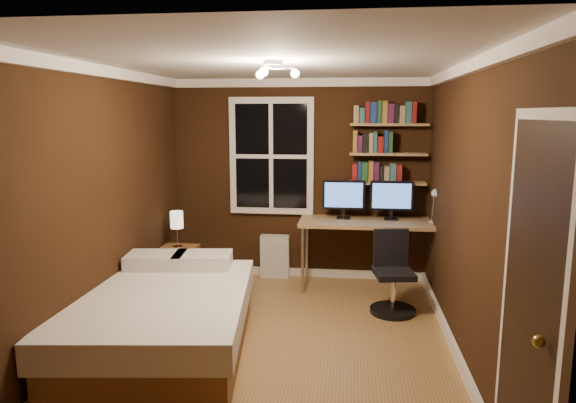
# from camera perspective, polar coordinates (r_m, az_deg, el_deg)

# --- Properties ---
(floor) EXTENTS (4.20, 4.20, 0.00)m
(floor) POSITION_cam_1_polar(r_m,az_deg,el_deg) (4.81, -1.34, -15.86)
(floor) COLOR olive
(floor) RESTS_ON ground
(wall_back) EXTENTS (3.20, 0.04, 2.50)m
(wall_back) POSITION_cam_1_polar(r_m,az_deg,el_deg) (6.48, 1.28, 2.39)
(wall_back) COLOR black
(wall_back) RESTS_ON ground
(wall_left) EXTENTS (0.04, 4.20, 2.50)m
(wall_left) POSITION_cam_1_polar(r_m,az_deg,el_deg) (4.91, -20.22, -0.60)
(wall_left) COLOR black
(wall_left) RESTS_ON ground
(wall_right) EXTENTS (0.04, 4.20, 2.50)m
(wall_right) POSITION_cam_1_polar(r_m,az_deg,el_deg) (4.48, 19.30, -1.49)
(wall_right) COLOR black
(wall_right) RESTS_ON ground
(ceiling) EXTENTS (3.20, 4.20, 0.02)m
(ceiling) POSITION_cam_1_polar(r_m,az_deg,el_deg) (4.36, -1.47, 15.27)
(ceiling) COLOR white
(ceiling) RESTS_ON wall_back
(window) EXTENTS (1.06, 0.06, 1.46)m
(window) POSITION_cam_1_polar(r_m,az_deg,el_deg) (6.46, -1.85, 5.04)
(window) COLOR white
(window) RESTS_ON wall_back
(door) EXTENTS (0.03, 0.82, 2.05)m
(door) POSITION_cam_1_polar(r_m,az_deg,el_deg) (3.09, 25.03, -11.18)
(door) COLOR black
(door) RESTS_ON ground
(door_knob) EXTENTS (0.06, 0.06, 0.06)m
(door_knob) POSITION_cam_1_polar(r_m,az_deg,el_deg) (2.83, 26.10, -13.80)
(door_knob) COLOR #B38D33
(door_knob) RESTS_ON door
(ceiling_fixture) EXTENTS (0.44, 0.44, 0.18)m
(ceiling_fixture) POSITION_cam_1_polar(r_m,az_deg,el_deg) (4.25, -1.67, 14.05)
(ceiling_fixture) COLOR beige
(ceiling_fixture) RESTS_ON ceiling
(bookshelf_lower) EXTENTS (0.92, 0.22, 0.03)m
(bookshelf_lower) POSITION_cam_1_polar(r_m,az_deg,el_deg) (6.34, 10.93, 2.06)
(bookshelf_lower) COLOR #A3804F
(bookshelf_lower) RESTS_ON wall_back
(books_row_lower) EXTENTS (0.54, 0.16, 0.23)m
(books_row_lower) POSITION_cam_1_polar(r_m,az_deg,el_deg) (6.33, 10.97, 3.23)
(books_row_lower) COLOR maroon
(books_row_lower) RESTS_ON bookshelf_lower
(bookshelf_middle) EXTENTS (0.92, 0.22, 0.03)m
(bookshelf_middle) POSITION_cam_1_polar(r_m,az_deg,el_deg) (6.31, 11.03, 5.21)
(bookshelf_middle) COLOR #A3804F
(bookshelf_middle) RESTS_ON wall_back
(books_row_middle) EXTENTS (0.48, 0.16, 0.23)m
(books_row_middle) POSITION_cam_1_polar(r_m,az_deg,el_deg) (6.30, 11.07, 6.39)
(books_row_middle) COLOR navy
(books_row_middle) RESTS_ON bookshelf_middle
(bookshelf_upper) EXTENTS (0.92, 0.22, 0.03)m
(bookshelf_upper) POSITION_cam_1_polar(r_m,az_deg,el_deg) (6.29, 11.14, 8.39)
(bookshelf_upper) COLOR #A3804F
(bookshelf_upper) RESTS_ON wall_back
(books_row_upper) EXTENTS (0.66, 0.16, 0.23)m
(books_row_upper) POSITION_cam_1_polar(r_m,az_deg,el_deg) (6.29, 11.18, 9.57)
(books_row_upper) COLOR #22512C
(books_row_upper) RESTS_ON bookshelf_upper
(bed) EXTENTS (1.69, 2.18, 0.69)m
(bed) POSITION_cam_1_polar(r_m,az_deg,el_deg) (4.75, -13.75, -12.63)
(bed) COLOR brown
(bed) RESTS_ON ground
(nightstand) EXTENTS (0.43, 0.43, 0.52)m
(nightstand) POSITION_cam_1_polar(r_m,az_deg,el_deg) (6.28, -12.07, -7.32)
(nightstand) COLOR brown
(nightstand) RESTS_ON ground
(bedside_lamp) EXTENTS (0.15, 0.15, 0.44)m
(bedside_lamp) POSITION_cam_1_polar(r_m,az_deg,el_deg) (6.16, -12.23, -3.06)
(bedside_lamp) COLOR white
(bedside_lamp) RESTS_ON nightstand
(radiator) EXTENTS (0.37, 0.13, 0.55)m
(radiator) POSITION_cam_1_polar(r_m,az_deg,el_deg) (6.61, -1.46, -6.09)
(radiator) COLOR beige
(radiator) RESTS_ON ground
(desk) EXTENTS (1.73, 0.65, 0.82)m
(desk) POSITION_cam_1_polar(r_m,az_deg,el_deg) (6.20, 9.34, -2.66)
(desk) COLOR #A3804F
(desk) RESTS_ON ground
(monitor_left) EXTENTS (0.51, 0.12, 0.47)m
(monitor_left) POSITION_cam_1_polar(r_m,az_deg,el_deg) (6.22, 6.19, 0.22)
(monitor_left) COLOR black
(monitor_left) RESTS_ON desk
(monitor_right) EXTENTS (0.51, 0.12, 0.47)m
(monitor_right) POSITION_cam_1_polar(r_m,az_deg,el_deg) (6.24, 11.42, 0.11)
(monitor_right) COLOR black
(monitor_right) RESTS_ON desk
(desk_lamp) EXTENTS (0.14, 0.32, 0.44)m
(desk_lamp) POSITION_cam_1_polar(r_m,az_deg,el_deg) (6.12, 15.98, -0.40)
(desk_lamp) COLOR silver
(desk_lamp) RESTS_ON desk
(office_chair) EXTENTS (0.48, 0.48, 0.87)m
(office_chair) POSITION_cam_1_polar(r_m,az_deg,el_deg) (5.59, 11.55, -8.85)
(office_chair) COLOR black
(office_chair) RESTS_ON ground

